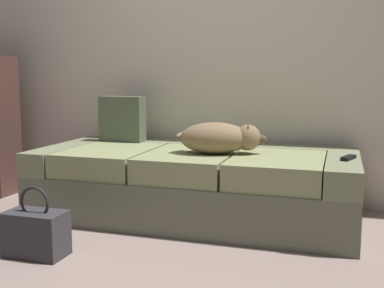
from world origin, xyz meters
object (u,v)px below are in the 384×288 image
(tv_remote, at_px, (348,158))
(dog_tan, at_px, (220,138))
(couch, at_px, (194,184))
(handbag, at_px, (36,233))
(throw_pillow, at_px, (122,119))

(tv_remote, bearing_deg, dog_tan, -158.15)
(couch, bearing_deg, tv_remote, -3.48)
(couch, bearing_deg, dog_tan, -21.68)
(dog_tan, distance_m, handbag, 1.23)
(tv_remote, relative_size, throw_pillow, 0.44)
(couch, distance_m, dog_tan, 0.39)
(tv_remote, xyz_separation_m, throw_pillow, (-1.63, 0.32, 0.16))
(dog_tan, relative_size, handbag, 1.54)
(throw_pillow, xyz_separation_m, handbag, (0.06, -1.18, -0.50))
(couch, xyz_separation_m, throw_pillow, (-0.65, 0.26, 0.40))
(couch, bearing_deg, handbag, -122.78)
(dog_tan, bearing_deg, throw_pillow, 158.05)
(dog_tan, xyz_separation_m, tv_remote, (0.78, 0.02, -0.09))
(couch, height_order, handbag, couch)
(couch, relative_size, tv_remote, 13.99)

